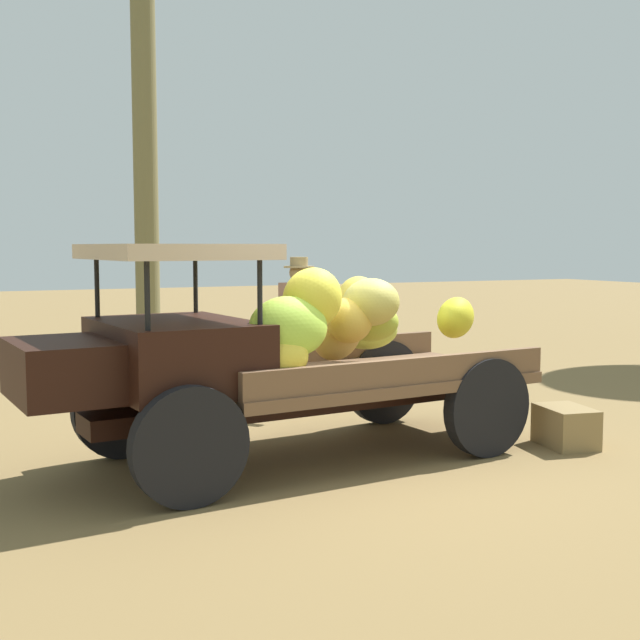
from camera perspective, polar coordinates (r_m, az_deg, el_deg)
The scene contains 4 objects.
ground_plane at distance 7.17m, azimuth 0.25°, elevation -9.89°, with size 60.00×60.00×0.00m, color olive.
truck at distance 6.94m, azimuth -3.64°, elevation -2.42°, with size 4.56×2.08×1.88m.
farmer at distance 9.11m, azimuth -1.45°, elevation -0.30°, with size 0.53×0.47×1.75m.
wooden_crate at distance 8.00m, azimuth 16.81°, elevation -7.16°, with size 0.58×0.41×0.37m, color olive.
Camera 1 is at (3.00, 6.24, 1.86)m, focal length 45.73 mm.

